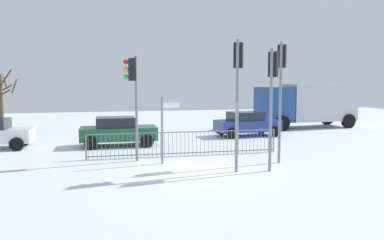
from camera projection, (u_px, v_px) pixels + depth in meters
The scene contains 11 objects.
ground_plane at pixel (202, 171), 13.85m from camera, with size 60.00×60.00×0.00m, color silver.
traffic_light_mid_left at pixel (273, 82), 13.68m from camera, with size 0.47×0.47×4.41m.
traffic_light_rear_right at pixel (281, 75), 15.08m from camera, with size 0.44×0.49×4.79m.
traffic_light_mid_right at pixel (133, 84), 15.33m from camera, with size 0.56×0.36×4.28m.
traffic_light_foreground_left at pixel (238, 76), 13.56m from camera, with size 0.42×0.52×4.72m.
direction_sign_post at pixel (164, 126), 15.00m from camera, with size 0.78×0.21×2.67m.
pedestrian_guard_railing at pixel (185, 143), 16.74m from camera, with size 8.44×0.21×1.07m.
car_blue_mid at pixel (247, 123), 22.92m from camera, with size 3.90×2.12×1.47m.
car_green_far at pixel (118, 131), 19.34m from camera, with size 3.81×1.95×1.47m.
delivery_truck at pixel (307, 103), 27.21m from camera, with size 7.18×3.07×3.10m.
bare_tree_left at pixel (2, 99), 26.10m from camera, with size 1.81×1.71×4.14m.
Camera 1 is at (-3.50, -13.15, 3.20)m, focal length 35.72 mm.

